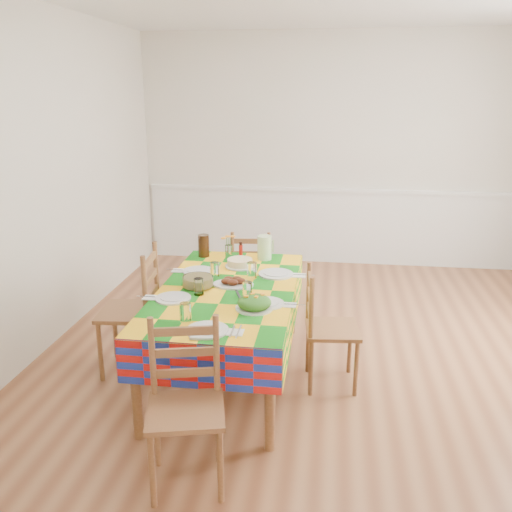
{
  "coord_description": "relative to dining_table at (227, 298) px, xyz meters",
  "views": [
    {
      "loc": [
        0.03,
        -3.99,
        2.04
      ],
      "look_at": [
        -0.5,
        -0.27,
        0.89
      ],
      "focal_mm": 38.0,
      "sensor_mm": 36.0,
      "label": 1
    }
  ],
  "objects": [
    {
      "name": "green_pitcher",
      "position": [
        0.17,
        0.73,
        0.18
      ],
      "size": [
        0.12,
        0.12,
        0.2
      ],
      "primitive_type": "cylinder",
      "color": "#CCF2AB",
      "rests_on": "dining_table"
    },
    {
      "name": "setting_right_near",
      "position": [
        0.27,
        -0.22,
        0.1
      ],
      "size": [
        0.43,
        0.25,
        0.11
      ],
      "rotation": [
        0.0,
        0.0,
        -1.57
      ],
      "color": "silver",
      "rests_on": "dining_table"
    },
    {
      "name": "dining_table",
      "position": [
        0.0,
        0.0,
        0.0
      ],
      "size": [
        0.96,
        1.78,
        0.69
      ],
      "color": "brown",
      "rests_on": "room"
    },
    {
      "name": "setting_near_head",
      "position": [
        -0.03,
        -0.68,
        0.1
      ],
      "size": [
        0.41,
        0.27,
        0.12
      ],
      "color": "silver",
      "rests_on": "dining_table"
    },
    {
      "name": "setting_left_far",
      "position": [
        -0.24,
        0.29,
        0.1
      ],
      "size": [
        0.45,
        0.26,
        0.12
      ],
      "rotation": [
        0.0,
        0.0,
        1.57
      ],
      "color": "silver",
      "rests_on": "dining_table"
    },
    {
      "name": "pasta_bowl",
      "position": [
        -0.21,
        -0.0,
        0.12
      ],
      "size": [
        0.22,
        0.22,
        0.08
      ],
      "color": "white",
      "rests_on": "dining_table"
    },
    {
      "name": "cake",
      "position": [
        0.01,
        0.49,
        0.11
      ],
      "size": [
        0.24,
        0.24,
        0.07
      ],
      "color": "silver",
      "rests_on": "dining_table"
    },
    {
      "name": "room",
      "position": [
        0.68,
        0.45,
        0.73
      ],
      "size": [
        4.58,
        5.08,
        2.78
      ],
      "color": "brown",
      "rests_on": "ground"
    },
    {
      "name": "hot_sauce",
      "position": [
        -0.03,
        0.76,
        0.14
      ],
      "size": [
        0.03,
        0.03,
        0.13
      ],
      "primitive_type": "cylinder",
      "color": "red",
      "rests_on": "dining_table"
    },
    {
      "name": "flower_vase",
      "position": [
        -0.14,
        0.76,
        0.16
      ],
      "size": [
        0.12,
        0.1,
        0.19
      ],
      "color": "white",
      "rests_on": "dining_table"
    },
    {
      "name": "chair_left",
      "position": [
        -0.71,
        0.0,
        -0.15
      ],
      "size": [
        0.44,
        0.46,
        0.96
      ],
      "rotation": [
        0.0,
        0.0,
        -1.47
      ],
      "color": "brown",
      "rests_on": "room"
    },
    {
      "name": "setting_right_far",
      "position": [
        0.26,
        0.3,
        0.1
      ],
      "size": [
        0.5,
        0.29,
        0.13
      ],
      "rotation": [
        0.0,
        0.0,
        -1.57
      ],
      "color": "silver",
      "rests_on": "dining_table"
    },
    {
      "name": "serving_utensils",
      "position": [
        0.12,
        -0.12,
        0.08
      ],
      "size": [
        0.12,
        0.27,
        0.01
      ],
      "color": "black",
      "rests_on": "dining_table"
    },
    {
      "name": "chair_right",
      "position": [
        0.71,
        -0.0,
        -0.19
      ],
      "size": [
        0.4,
        0.42,
        0.87
      ],
      "rotation": [
        0.0,
        0.0,
        1.68
      ],
      "color": "brown",
      "rests_on": "room"
    },
    {
      "name": "salad_platter",
      "position": [
        0.24,
        -0.35,
        0.11
      ],
      "size": [
        0.24,
        0.24,
        0.1
      ],
      "color": "silver",
      "rests_on": "dining_table"
    },
    {
      "name": "wainscot",
      "position": [
        0.68,
        2.94,
        -0.13
      ],
      "size": [
        4.41,
        0.06,
        0.92
      ],
      "color": "white",
      "rests_on": "room"
    },
    {
      "name": "setting_left_near",
      "position": [
        -0.27,
        -0.22,
        0.1
      ],
      "size": [
        0.44,
        0.26,
        0.12
      ],
      "rotation": [
        0.0,
        0.0,
        1.57
      ],
      "color": "silver",
      "rests_on": "dining_table"
    },
    {
      "name": "chair_far",
      "position": [
        0.0,
        1.12,
        -0.2
      ],
      "size": [
        0.41,
        0.39,
        0.85
      ],
      "rotation": [
        0.0,
        0.0,
        3.24
      ],
      "color": "brown",
      "rests_on": "room"
    },
    {
      "name": "meat_platter",
      "position": [
        0.03,
        0.07,
        0.1
      ],
      "size": [
        0.29,
        0.21,
        0.06
      ],
      "color": "silver",
      "rests_on": "dining_table"
    },
    {
      "name": "name_card",
      "position": [
        -0.02,
        -0.84,
        0.08
      ],
      "size": [
        0.06,
        0.02,
        0.01
      ],
      "primitive_type": "cube",
      "color": "silver",
      "rests_on": "dining_table"
    },
    {
      "name": "chair_near",
      "position": [
        -0.01,
        -1.12,
        -0.17
      ],
      "size": [
        0.48,
        0.46,
        0.9
      ],
      "rotation": [
        0.0,
        0.0,
        0.24
      ],
      "color": "brown",
      "rests_on": "room"
    },
    {
      "name": "tea_pitcher",
      "position": [
        -0.34,
        0.73,
        0.17
      ],
      "size": [
        0.09,
        0.09,
        0.19
      ],
      "primitive_type": "cylinder",
      "color": "black",
      "rests_on": "dining_table"
    }
  ]
}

